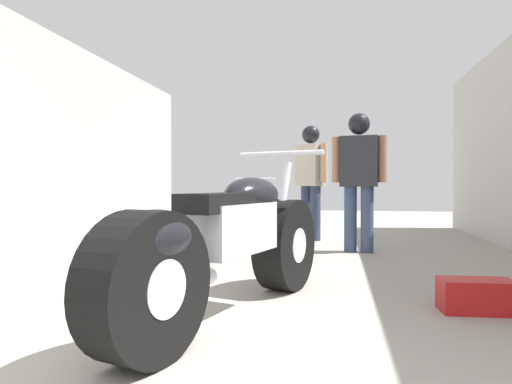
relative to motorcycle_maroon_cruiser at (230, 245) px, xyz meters
name	(u,v)px	position (x,y,z in m)	size (l,w,h in m)	color
ground_plane	(269,266)	(-0.03, 1.70, -0.43)	(19.04, 19.04, 0.00)	#9E998E
garage_partition_left	(17,137)	(-2.80, 1.70, 0.88)	(0.08, 8.72, 2.63)	#B7B5AD
motorcycle_maroon_cruiser	(230,245)	(0.00, 0.00, 0.00)	(0.94, 2.19, 1.04)	black
motorcycle_black_naked	(232,222)	(-0.58, 2.44, -0.07)	(0.75, 1.88, 0.88)	black
mechanic_in_blue	(311,172)	(0.24, 3.83, 0.55)	(0.54, 0.51, 1.64)	#2D3851
mechanic_with_helmet	(359,169)	(0.87, 2.77, 0.54)	(0.64, 0.28, 1.63)	#384766
red_toolbox	(477,296)	(1.47, 0.40, -0.33)	(0.44, 0.22, 0.20)	#B21919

